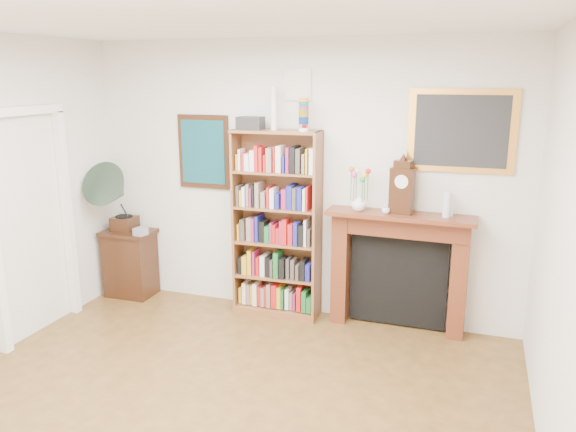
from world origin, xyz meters
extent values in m
cube|color=white|center=(0.00, 0.00, 2.80)|extent=(4.50, 5.00, 0.01)
cube|color=silver|center=(0.00, 2.50, 1.40)|extent=(4.50, 0.01, 2.80)
cube|color=white|center=(-2.21, 1.67, 1.05)|extent=(0.08, 0.08, 2.10)
cube|color=white|center=(-2.21, 1.20, 2.13)|extent=(0.08, 1.02, 0.08)
cube|color=black|center=(-1.05, 2.48, 1.65)|extent=(0.58, 0.03, 0.78)
cube|color=#10454F|center=(-1.05, 2.46, 1.65)|extent=(0.50, 0.01, 0.67)
cube|color=white|center=(0.00, 2.48, 2.35)|extent=(0.26, 0.03, 0.30)
cube|color=silver|center=(0.00, 2.46, 2.35)|extent=(0.22, 0.01, 0.26)
cube|color=orange|center=(1.55, 2.48, 1.95)|extent=(0.95, 0.03, 0.75)
cube|color=#262628|center=(1.55, 2.46, 1.95)|extent=(0.82, 0.01, 0.65)
cube|color=brown|center=(-0.60, 2.32, 0.96)|extent=(0.04, 0.31, 1.92)
cube|color=brown|center=(0.25, 2.32, 0.96)|extent=(0.04, 0.31, 1.92)
cube|color=brown|center=(-0.17, 2.32, 1.91)|extent=(0.89, 0.35, 0.03)
cube|color=brown|center=(-0.17, 2.32, 0.04)|extent=(0.89, 0.35, 0.08)
cube|color=brown|center=(-0.17, 2.47, 0.96)|extent=(0.88, 0.05, 1.92)
cube|color=brown|center=(-0.17, 2.32, 0.42)|extent=(0.84, 0.33, 0.02)
cube|color=brown|center=(-0.17, 2.32, 0.78)|extent=(0.84, 0.33, 0.02)
cube|color=brown|center=(-0.17, 2.32, 1.14)|extent=(0.84, 0.33, 0.02)
cube|color=brown|center=(-0.17, 2.32, 1.51)|extent=(0.84, 0.33, 0.02)
cube|color=black|center=(-1.92, 2.28, 0.38)|extent=(0.56, 0.41, 0.76)
cube|color=#552A13|center=(0.49, 2.38, 0.57)|extent=(0.16, 0.21, 1.14)
cube|color=#552A13|center=(1.63, 2.38, 0.57)|extent=(0.16, 0.21, 1.14)
cube|color=#552A13|center=(1.06, 2.38, 1.04)|extent=(1.30, 0.24, 0.19)
cube|color=#552A13|center=(1.06, 2.34, 1.16)|extent=(1.40, 0.36, 0.04)
cube|color=black|center=(1.06, 2.44, 0.48)|extent=(0.94, 0.09, 0.91)
cube|color=black|center=(-1.98, 2.30, 0.83)|extent=(0.26, 0.26, 0.15)
cylinder|color=black|center=(-1.98, 2.30, 0.91)|extent=(0.20, 0.20, 0.01)
cone|color=#2D4134|center=(-1.98, 2.16, 1.24)|extent=(0.52, 0.64, 0.63)
cube|color=#A7A8B3|center=(-1.69, 2.17, 0.80)|extent=(0.14, 0.14, 0.08)
cube|color=black|center=(1.07, 2.34, 1.39)|extent=(0.23, 0.16, 0.43)
cylinder|color=white|center=(1.07, 2.28, 1.49)|extent=(0.13, 0.04, 0.13)
cube|color=black|center=(1.07, 2.34, 1.64)|extent=(0.17, 0.13, 0.08)
imported|color=white|center=(0.67, 2.33, 1.26)|extent=(0.16, 0.16, 0.15)
imported|color=white|center=(0.93, 2.29, 1.21)|extent=(0.10, 0.10, 0.06)
cylinder|color=silver|center=(1.48, 2.34, 1.30)|extent=(0.07, 0.07, 0.24)
cylinder|color=silver|center=(1.50, 2.38, 1.28)|extent=(0.06, 0.06, 0.20)
camera|label=1|loc=(1.72, -2.84, 2.44)|focal=35.00mm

